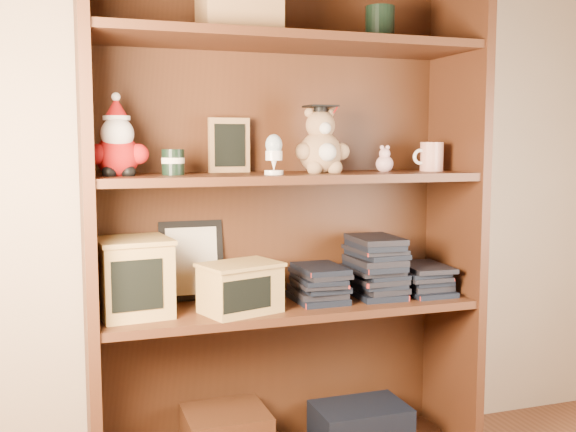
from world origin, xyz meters
The scene contains 16 objects.
bookcase centered at (-0.12, 1.36, 0.78)m, with size 1.20×0.35×1.60m.
shelf_lower centered at (-0.11, 1.30, 0.54)m, with size 1.14×0.33×0.02m.
shelf_upper centered at (-0.11, 1.30, 0.94)m, with size 1.14×0.33×0.02m.
santa_plush centered at (-0.61, 1.30, 1.04)m, with size 0.17×0.12×0.24m.
teachers_tin centered at (-0.46, 1.30, 0.99)m, with size 0.07×0.07×0.07m.
chalkboard_plaque centered at (-0.27, 1.42, 1.03)m, with size 0.13×0.07×0.17m.
egg_cup centered at (-0.18, 1.23, 1.01)m, with size 0.06×0.06×0.12m.
grad_teddy_bear centered at (-0.01, 1.30, 1.03)m, with size 0.17×0.15×0.21m.
pink_figurine centered at (0.21, 1.30, 0.98)m, with size 0.06×0.06×0.09m.
teacher_mug centered at (0.38, 1.30, 1.00)m, with size 0.11×0.07×0.09m.
certificate_frame centered at (-0.39, 1.44, 0.67)m, with size 0.20×0.05×0.25m.
treats_box centered at (-0.58, 1.30, 0.66)m, with size 0.23×0.23×0.22m.
pencils_box centered at (-0.28, 1.24, 0.62)m, with size 0.26×0.22×0.15m.
book_stack_left centered at (-0.01, 1.30, 0.61)m, with size 0.14×0.20×0.11m.
book_stack_mid centered at (0.19, 1.30, 0.65)m, with size 0.14×0.20×0.19m.
book_stack_right centered at (0.35, 1.30, 0.60)m, with size 0.14×0.20×0.10m.
Camera 1 is at (-0.77, -0.62, 1.04)m, focal length 42.00 mm.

